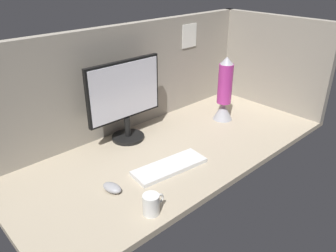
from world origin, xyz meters
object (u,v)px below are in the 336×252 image
object	(u,v)px
monitor	(125,97)
keyboard	(170,167)
lava_lamp	(224,94)
mouse	(112,188)
mug_ceramic_white	(152,204)

from	to	relation	value
monitor	keyboard	bearing A→B (deg)	-95.39
monitor	lava_lamp	xyz separation A→B (cm)	(59.70, -19.99, -8.13)
monitor	keyboard	world-z (taller)	monitor
mouse	mug_ceramic_white	size ratio (longest dim) A/B	0.97
keyboard	lava_lamp	size ratio (longest dim) A/B	0.93
mug_ceramic_white	keyboard	bearing A→B (deg)	34.34
monitor	mug_ceramic_white	size ratio (longest dim) A/B	4.54
mouse	mug_ceramic_white	world-z (taller)	mug_ceramic_white
lava_lamp	monitor	bearing A→B (deg)	161.49
monitor	lava_lamp	bearing A→B (deg)	-18.51
monitor	lava_lamp	world-z (taller)	monitor
mouse	mug_ceramic_white	bearing A→B (deg)	-91.65
keyboard	lava_lamp	distance (cm)	67.87
lava_lamp	keyboard	bearing A→B (deg)	-163.60
keyboard	lava_lamp	xyz separation A→B (cm)	(63.35, 18.65, 15.67)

